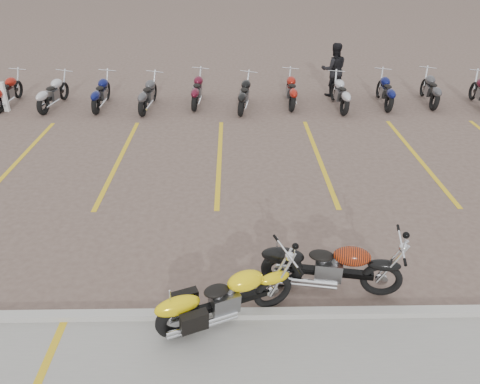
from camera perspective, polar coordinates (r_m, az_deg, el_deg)
The scene contains 8 objects.
ground at distance 9.24m, azimuth -3.07°, elevation -6.37°, with size 100.00×100.00×0.00m, color #725C51.
curb at distance 7.66m, azimuth -3.55°, elevation -14.69°, with size 60.00×0.18×0.12m, color #ADAAA3.
parking_stripes at distance 12.71m, azimuth -2.52°, elevation 4.14°, with size 38.00×5.50×0.01m, color gold, non-canonical shape.
yellow_cruiser at distance 7.32m, azimuth -2.16°, elevation -12.91°, with size 2.13×0.99×0.92m.
flame_cruiser at distance 8.00m, azimuth 10.63°, elevation -9.04°, with size 2.32×0.56×0.96m.
person_b at distance 18.04m, azimuth 11.37°, elevation 14.41°, with size 0.94×0.73×1.93m, color black.
bollard at distance 17.99m, azimuth -26.80°, elevation 10.31°, with size 0.15×0.15×1.00m, color white.
bg_bike_row at distance 16.64m, azimuth 3.28°, elevation 12.21°, with size 22.18×2.03×1.10m.
Camera 1 is at (0.37, -7.53, 5.35)m, focal length 35.00 mm.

